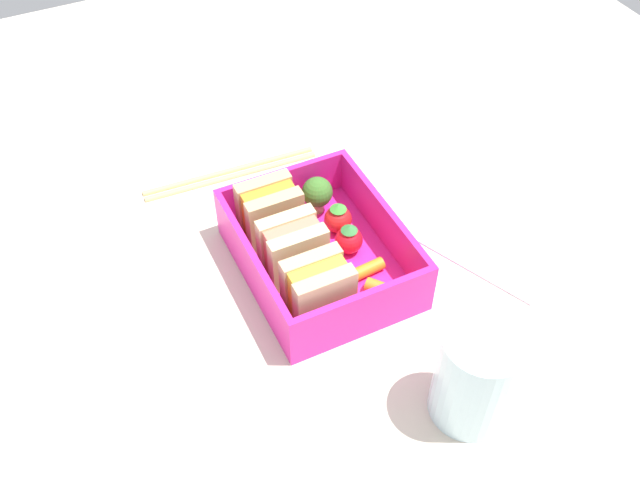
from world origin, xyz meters
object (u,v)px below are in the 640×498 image
carrot_stick_far_left (361,272)px  drinking_glass (476,375)px  carrot_stick_left (385,290)px  folded_napkin (487,239)px  sandwich_left (318,289)px  sandwich_center (270,212)px  chopstick_pair (231,172)px  strawberry_far_left (348,238)px  sandwich_center_left (293,249)px  strawberry_left (338,218)px  broccoli_floret (317,193)px

carrot_stick_far_left → drinking_glass: 15.28cm
carrot_stick_left → folded_napkin: 13.19cm
sandwich_left → folded_napkin: 19.34cm
sandwich_center → chopstick_pair: (10.96, 0.05, -3.67)cm
strawberry_far_left → drinking_glass: (-18.55, -1.26, 1.94)cm
strawberry_far_left → folded_napkin: strawberry_far_left is taller
carrot_stick_far_left → sandwich_center: bearing=30.8°
carrot_stick_left → strawberry_far_left: (6.44, 0.39, 0.78)cm
sandwich_center_left → chopstick_pair: sandwich_center_left is taller
strawberry_left → folded_napkin: (-6.72, -12.93, -2.46)cm
strawberry_left → drinking_glass: 21.33cm
drinking_glass → sandwich_left: bearing=27.8°
sandwich_center_left → drinking_glass: drinking_glass is taller
strawberry_far_left → chopstick_pair: strawberry_far_left is taller
sandwich_center_left → chopstick_pair: size_ratio=0.30×
carrot_stick_left → drinking_glass: 12.44cm
broccoli_floret → folded_napkin: size_ratio=0.27×
sandwich_center_left → carrot_stick_left: 8.96cm
sandwich_center → strawberry_far_left: size_ratio=1.76×
carrot_stick_left → drinking_glass: (-12.11, -0.87, 2.72)cm
sandwich_center_left → strawberry_left: (2.87, -5.99, -1.36)cm
sandwich_center_left → strawberry_left: 6.78cm
sandwich_center_left → carrot_stick_far_left: (-3.43, -5.13, -2.23)cm
strawberry_far_left → broccoli_floret: 6.00cm
folded_napkin → sandwich_center: bearing=64.4°
carrot_stick_left → strawberry_left: size_ratio=1.08×
carrot_stick_far_left → drinking_glass: drinking_glass is taller
carrot_stick_left → drinking_glass: size_ratio=0.39×
sandwich_left → carrot_stick_far_left: 5.87cm
sandwich_center_left → sandwich_center: (5.19, 0.00, 0.00)cm
sandwich_left → carrot_stick_far_left: size_ratio=1.23×
sandwich_center_left → strawberry_far_left: sandwich_center_left is taller
sandwich_left → sandwich_center_left: same height
sandwich_center_left → chopstick_pair: (16.16, 0.05, -3.67)cm
folded_napkin → strawberry_far_left: bearing=73.0°
sandwich_left → drinking_glass: size_ratio=0.62×
sandwich_left → carrot_stick_left: size_ratio=1.60×
sandwich_left → carrot_stick_left: 6.51cm
sandwich_center_left → sandwich_center: bearing=0.0°
chopstick_pair → folded_napkin: (-20.01, -18.96, -0.15)cm
sandwich_center → folded_napkin: sandwich_center is taller
sandwich_center_left → carrot_stick_left: size_ratio=1.60×
drinking_glass → carrot_stick_left: bearing=4.1°
strawberry_far_left → drinking_glass: bearing=-176.1°
carrot_stick_far_left → folded_napkin: size_ratio=0.32×
carrot_stick_left → broccoli_floret: 12.49cm
sandwich_left → carrot_stick_left: sandwich_left is taller
sandwich_center → carrot_stick_far_left: size_ratio=1.23×
sandwich_center_left → folded_napkin: 19.68cm
sandwich_center_left → folded_napkin: bearing=-101.5°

